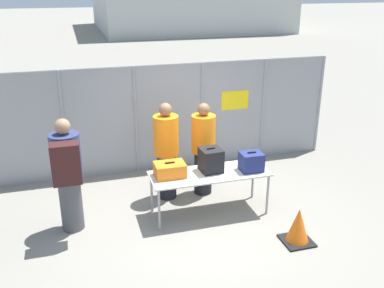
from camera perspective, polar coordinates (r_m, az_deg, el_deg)
name	(u,v)px	position (r m, az deg, el deg)	size (l,w,h in m)	color
ground_plane	(199,214)	(7.36, 0.93, -9.36)	(120.00, 120.00, 0.00)	gray
fence_section	(170,115)	(8.73, -2.95, 3.82)	(6.98, 0.07, 2.19)	gray
inspection_table	(210,176)	(7.10, 2.37, -4.28)	(1.98, 0.73, 0.75)	silver
suitcase_orange	(170,170)	(6.92, -2.97, -3.44)	(0.49, 0.36, 0.25)	orange
suitcase_black	(211,160)	(7.07, 2.53, -2.15)	(0.36, 0.38, 0.42)	black
suitcase_navy	(251,162)	(7.17, 7.90, -2.35)	(0.37, 0.31, 0.34)	navy
traveler_hooded	(68,172)	(6.73, -16.26, -3.63)	(0.45, 0.70, 1.84)	#4C4C51
security_worker_near	(203,148)	(7.71, 1.51, -0.52)	(0.43, 0.43, 1.73)	black
security_worker_far	(166,150)	(7.55, -3.44, -0.83)	(0.44, 0.44, 1.78)	black
utility_trailer	(218,123)	(10.63, 3.54, 2.84)	(3.43, 1.99, 0.71)	#B2B2B7
traffic_cone	(298,227)	(6.72, 13.97, -10.66)	(0.45, 0.45, 0.56)	black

